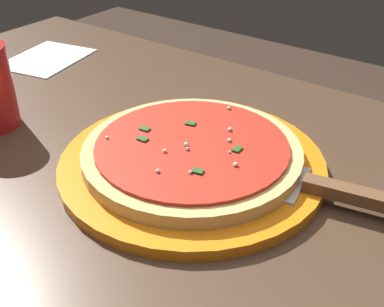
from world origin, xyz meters
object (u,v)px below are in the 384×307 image
(serving_plate, at_px, (192,163))
(pizza_server, at_px, (327,190))
(pizza, at_px, (192,152))
(napkin_folded_right, at_px, (47,59))

(serving_plate, xyz_separation_m, pizza_server, (0.15, 0.03, 0.01))
(pizza, bearing_deg, serving_plate, -24.86)
(serving_plate, height_order, pizza, pizza)
(serving_plate, relative_size, pizza_server, 1.35)
(pizza, distance_m, pizza_server, 0.15)
(pizza_server, bearing_deg, pizza, -169.08)
(napkin_folded_right, bearing_deg, serving_plate, -16.93)
(pizza, height_order, napkin_folded_right, pizza)
(pizza_server, relative_size, napkin_folded_right, 1.56)
(pizza, bearing_deg, napkin_folded_right, 163.07)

